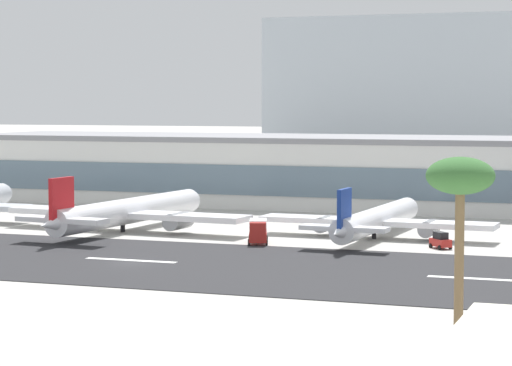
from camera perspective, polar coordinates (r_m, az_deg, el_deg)
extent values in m
plane|color=#B2AFA8|center=(133.56, -6.53, -4.17)|extent=(1400.00, 1400.00, 0.00)
cube|color=#262628|center=(135.63, -6.09, -4.02)|extent=(800.00, 36.77, 0.08)
cube|color=white|center=(136.05, -6.47, -3.98)|extent=(12.00, 1.20, 0.01)
cube|color=white|center=(123.55, 11.59, -4.87)|extent=(12.00, 1.20, 0.01)
cube|color=silver|center=(206.73, 4.86, 0.48)|extent=(146.70, 28.78, 11.98)
cube|color=slate|center=(192.78, 3.75, 0.03)|extent=(142.30, 0.30, 5.39)
cube|color=gray|center=(206.41, 4.87, 2.27)|extent=(148.17, 29.07, 1.00)
cube|color=#A8B2BC|center=(334.72, 9.49, 4.61)|extent=(99.64, 37.89, 44.20)
sphere|color=silver|center=(204.22, -12.95, -0.53)|extent=(3.55, 3.55, 3.55)
cylinder|color=white|center=(167.51, -6.55, -1.44)|extent=(7.05, 38.70, 3.85)
sphere|color=white|center=(184.21, -3.47, -0.91)|extent=(3.66, 3.66, 3.66)
cone|color=white|center=(151.42, -10.31, -2.08)|extent=(4.03, 7.20, 3.47)
cube|color=white|center=(166.89, -6.69, -1.59)|extent=(39.49, 9.02, 0.85)
cylinder|color=gray|center=(162.60, -4.02, -1.97)|extent=(2.94, 5.58, 2.50)
cylinder|color=gray|center=(171.66, -9.20, -1.69)|extent=(2.94, 5.58, 2.50)
cube|color=white|center=(152.64, -9.98, -1.88)|extent=(13.53, 4.28, 0.68)
cube|color=red|center=(152.38, -9.99, -0.87)|extent=(1.05, 5.23, 6.16)
cylinder|color=black|center=(166.13, -6.89, -2.34)|extent=(0.69, 0.69, 1.06)
cylinder|color=white|center=(158.92, 6.28, -1.86)|extent=(4.83, 34.53, 3.44)
sphere|color=white|center=(175.47, 7.80, -1.30)|extent=(3.27, 3.27, 3.27)
cone|color=white|center=(142.53, 4.40, -2.54)|extent=(3.34, 6.31, 3.10)
cube|color=white|center=(158.30, 6.21, -2.01)|extent=(34.28, 6.53, 0.76)
cylinder|color=gray|center=(156.47, 8.92, -2.33)|extent=(2.43, 4.90, 2.24)
cylinder|color=gray|center=(160.60, 3.57, -2.12)|extent=(2.43, 4.90, 2.24)
cube|color=white|center=(143.79, 4.57, -2.35)|extent=(11.70, 3.30, 0.61)
cube|color=navy|center=(143.54, 4.58, -1.39)|extent=(0.74, 4.66, 5.51)
cylinder|color=black|center=(157.52, 6.10, -2.71)|extent=(0.62, 0.62, 0.95)
cube|color=#B2231E|center=(151.30, 0.11, -2.75)|extent=(4.21, 6.45, 1.20)
cube|color=silver|center=(151.86, 0.11, -2.20)|extent=(3.57, 4.83, 1.60)
cube|color=#B2231E|center=(149.00, 0.09, -2.34)|extent=(2.63, 2.30, 1.50)
cylinder|color=black|center=(149.31, -0.37, -3.08)|extent=(0.56, 0.94, 0.90)
cylinder|color=black|center=(149.28, 0.56, -3.08)|extent=(0.56, 0.94, 0.90)
cylinder|color=black|center=(153.48, -0.33, -2.88)|extent=(0.56, 0.94, 0.90)
cylinder|color=black|center=(153.45, 0.56, -2.88)|extent=(0.56, 0.94, 0.90)
cube|color=#B2231E|center=(148.35, 9.49, -3.05)|extent=(3.33, 3.45, 1.00)
cube|color=black|center=(148.23, 9.50, -2.68)|extent=(2.24, 2.28, 0.90)
cylinder|color=black|center=(147.05, 9.46, -3.31)|extent=(0.61, 0.63, 0.60)
cylinder|color=black|center=(147.89, 9.98, -3.27)|extent=(0.61, 0.63, 0.60)
cylinder|color=black|center=(148.94, 9.00, -3.21)|extent=(0.61, 0.63, 0.60)
cylinder|color=black|center=(149.77, 9.53, -3.17)|extent=(0.61, 0.63, 0.60)
cylinder|color=brown|center=(82.82, 10.43, -4.46)|extent=(0.70, 0.70, 14.00)
ellipsoid|color=#386B33|center=(82.06, 10.49, 0.37)|extent=(5.05, 5.05, 2.78)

